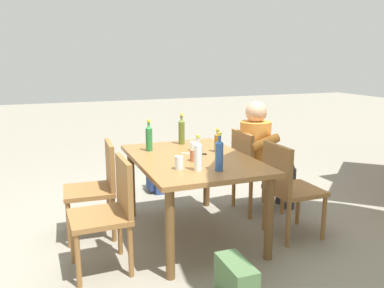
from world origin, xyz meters
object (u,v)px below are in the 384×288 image
chair_far_left (252,167)px  bottle_green (149,137)px  dining_table (192,167)px  bottle_clear (198,155)px  cup_glass (179,163)px  bottle_blue (219,154)px  chair_far_right (288,185)px  chair_near_right (109,208)px  chair_near_left (98,184)px  table_knife (196,154)px  person_in_white_shirt (261,151)px  bottle_amber (218,142)px  backpack_by_near_side (158,176)px  cup_terracotta (194,155)px  bottle_olive (182,131)px  cup_white (194,146)px

chair_far_left → bottle_green: bearing=-92.7°
dining_table → chair_far_left: 0.88m
bottle_clear → cup_glass: bearing=-124.8°
dining_table → bottle_blue: size_ratio=4.74×
bottle_green → bottle_blue: size_ratio=0.98×
chair_far_right → bottle_clear: bottle_clear is taller
chair_far_left → chair_near_right: (0.65, -1.59, 0.00)m
chair_near_left → cup_glass: (0.65, 0.56, 0.31)m
table_knife → chair_far_right: bearing=60.0°
person_in_white_shirt → bottle_green: bearing=-92.5°
bottle_amber → cup_glass: (0.43, -0.53, -0.04)m
dining_table → cup_glass: cup_glass is taller
dining_table → chair_far_right: 0.88m
person_in_white_shirt → bottle_clear: bearing=-53.8°
backpack_by_near_side → person_in_white_shirt: bearing=40.9°
bottle_blue → cup_terracotta: size_ratio=3.10×
person_in_white_shirt → cup_terracotta: bearing=-63.9°
dining_table → chair_far_left: bearing=112.3°
person_in_white_shirt → bottle_blue: person_in_white_shirt is taller
table_knife → chair_far_left: bearing=108.0°
chair_far_right → bottle_clear: size_ratio=3.05×
bottle_olive → cup_white: (0.31, 0.01, -0.10)m
cup_white → bottle_clear: bearing=-18.5°
bottle_green → cup_white: size_ratio=3.66×
cup_glass → backpack_by_near_side: cup_glass is taller
bottle_blue → cup_glass: (-0.15, -0.28, -0.08)m
chair_near_left → backpack_by_near_side: (-0.98, 0.85, -0.30)m
chair_near_left → chair_near_right: same height
bottle_olive → cup_terracotta: 0.71m
table_knife → backpack_by_near_side: size_ratio=0.54×
bottle_clear → bottle_amber: (-0.52, 0.41, -0.03)m
chair_near_right → cup_terracotta: size_ratio=8.82×
chair_far_left → person_in_white_shirt: 0.20m
chair_far_left → table_knife: size_ratio=4.12×
person_in_white_shirt → dining_table: bearing=-70.2°
bottle_green → bottle_amber: bottle_green is taller
cup_glass → cup_terracotta: bearing=133.9°
cup_white → dining_table: bearing=-24.8°
bottle_olive → table_knife: size_ratio=1.51×
chair_near_right → bottle_clear: bottle_clear is taller
chair_far_left → bottle_olive: bearing=-108.1°
chair_near_left → cup_terracotta: size_ratio=8.82×
chair_near_right → cup_white: chair_near_right is taller
bottle_green → table_knife: bottle_green is taller
chair_far_left → bottle_amber: 0.65m
person_in_white_shirt → cup_terracotta: (0.46, -0.94, 0.14)m
dining_table → bottle_amber: (-0.11, 0.30, 0.19)m
bottle_blue → bottle_clear: bottle_blue is taller
dining_table → bottle_olive: size_ratio=4.55×
chair_near_right → bottle_clear: bearing=82.4°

